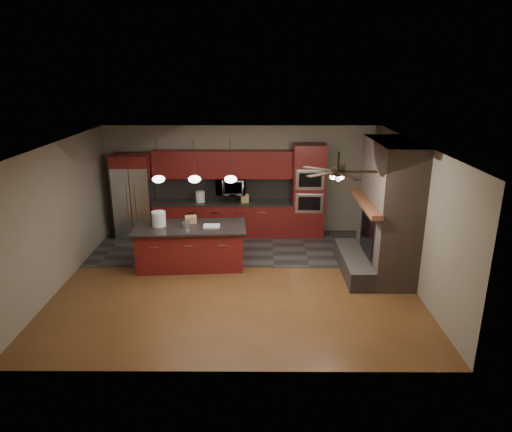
{
  "coord_description": "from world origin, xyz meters",
  "views": [
    {
      "loc": [
        0.42,
        -8.54,
        4.13
      ],
      "look_at": [
        0.38,
        0.6,
        1.19
      ],
      "focal_mm": 32.0,
      "sensor_mm": 36.0,
      "label": 1
    }
  ],
  "objects_px": {
    "white_bucket": "(159,219)",
    "paint_can": "(186,225)",
    "microwave": "(231,186)",
    "cardboard_box": "(191,220)",
    "counter_box": "(245,198)",
    "paint_tray": "(212,226)",
    "kitchen_island": "(191,246)",
    "oven_tower": "(308,191)",
    "counter_bucket": "(200,197)",
    "refrigerator": "(134,196)"
  },
  "relations": [
    {
      "from": "white_bucket",
      "to": "cardboard_box",
      "type": "relative_size",
      "value": 1.28
    },
    {
      "from": "oven_tower",
      "to": "paint_tray",
      "type": "height_order",
      "value": "oven_tower"
    },
    {
      "from": "microwave",
      "to": "refrigerator",
      "type": "distance_m",
      "value": 2.47
    },
    {
      "from": "oven_tower",
      "to": "kitchen_island",
      "type": "xyz_separation_m",
      "value": [
        -2.75,
        -1.99,
        -0.73
      ]
    },
    {
      "from": "paint_can",
      "to": "refrigerator",
      "type": "bearing_deg",
      "value": 129.26
    },
    {
      "from": "cardboard_box",
      "to": "counter_box",
      "type": "xyz_separation_m",
      "value": [
        1.13,
        1.72,
        0.01
      ]
    },
    {
      "from": "white_bucket",
      "to": "paint_tray",
      "type": "distance_m",
      "value": 1.15
    },
    {
      "from": "paint_can",
      "to": "counter_box",
      "type": "distance_m",
      "value": 2.33
    },
    {
      "from": "white_bucket",
      "to": "kitchen_island",
      "type": "bearing_deg",
      "value": -2.29
    },
    {
      "from": "kitchen_island",
      "to": "counter_box",
      "type": "distance_m",
      "value": 2.31
    },
    {
      "from": "kitchen_island",
      "to": "white_bucket",
      "type": "distance_m",
      "value": 0.9
    },
    {
      "from": "white_bucket",
      "to": "paint_can",
      "type": "xyz_separation_m",
      "value": [
        0.59,
        -0.08,
        -0.1
      ]
    },
    {
      "from": "paint_tray",
      "to": "microwave",
      "type": "bearing_deg",
      "value": 79.24
    },
    {
      "from": "oven_tower",
      "to": "refrigerator",
      "type": "bearing_deg",
      "value": -179.05
    },
    {
      "from": "paint_tray",
      "to": "counter_bucket",
      "type": "relative_size",
      "value": 1.3
    },
    {
      "from": "paint_can",
      "to": "counter_bucket",
      "type": "height_order",
      "value": "counter_bucket"
    },
    {
      "from": "oven_tower",
      "to": "white_bucket",
      "type": "distance_m",
      "value": 3.93
    },
    {
      "from": "counter_bucket",
      "to": "counter_box",
      "type": "bearing_deg",
      "value": -2.51
    },
    {
      "from": "counter_bucket",
      "to": "microwave",
      "type": "bearing_deg",
      "value": 3.64
    },
    {
      "from": "white_bucket",
      "to": "cardboard_box",
      "type": "height_order",
      "value": "white_bucket"
    },
    {
      "from": "refrigerator",
      "to": "paint_tray",
      "type": "height_order",
      "value": "refrigerator"
    },
    {
      "from": "refrigerator",
      "to": "paint_tray",
      "type": "xyz_separation_m",
      "value": [
        2.15,
        -1.94,
        -0.13
      ]
    },
    {
      "from": "microwave",
      "to": "oven_tower",
      "type": "bearing_deg",
      "value": -1.66
    },
    {
      "from": "kitchen_island",
      "to": "counter_box",
      "type": "height_order",
      "value": "counter_box"
    },
    {
      "from": "oven_tower",
      "to": "microwave",
      "type": "distance_m",
      "value": 1.98
    },
    {
      "from": "oven_tower",
      "to": "counter_box",
      "type": "distance_m",
      "value": 1.63
    },
    {
      "from": "white_bucket",
      "to": "counter_bucket",
      "type": "relative_size",
      "value": 1.18
    },
    {
      "from": "counter_bucket",
      "to": "refrigerator",
      "type": "bearing_deg",
      "value": -177.21
    },
    {
      "from": "paint_can",
      "to": "microwave",
      "type": "bearing_deg",
      "value": 67.99
    },
    {
      "from": "oven_tower",
      "to": "counter_box",
      "type": "relative_size",
      "value": 11.12
    },
    {
      "from": "microwave",
      "to": "refrigerator",
      "type": "relative_size",
      "value": 0.34
    },
    {
      "from": "microwave",
      "to": "white_bucket",
      "type": "bearing_deg",
      "value": -125.43
    },
    {
      "from": "paint_tray",
      "to": "counter_box",
      "type": "relative_size",
      "value": 1.65
    },
    {
      "from": "microwave",
      "to": "paint_can",
      "type": "distance_m",
      "value": 2.28
    },
    {
      "from": "refrigerator",
      "to": "paint_can",
      "type": "xyz_separation_m",
      "value": [
        1.61,
        -1.96,
        -0.09
      ]
    },
    {
      "from": "microwave",
      "to": "paint_tray",
      "type": "height_order",
      "value": "microwave"
    },
    {
      "from": "white_bucket",
      "to": "paint_tray",
      "type": "relative_size",
      "value": 0.9
    },
    {
      "from": "paint_tray",
      "to": "oven_tower",
      "type": "bearing_deg",
      "value": 38.97
    },
    {
      "from": "microwave",
      "to": "counter_bucket",
      "type": "height_order",
      "value": "microwave"
    },
    {
      "from": "oven_tower",
      "to": "counter_box",
      "type": "bearing_deg",
      "value": -178.49
    },
    {
      "from": "counter_box",
      "to": "paint_tray",
      "type": "bearing_deg",
      "value": -117.15
    },
    {
      "from": "cardboard_box",
      "to": "paint_can",
      "type": "bearing_deg",
      "value": -116.72
    },
    {
      "from": "oven_tower",
      "to": "kitchen_island",
      "type": "relative_size",
      "value": 0.97
    },
    {
      "from": "white_bucket",
      "to": "paint_can",
      "type": "relative_size",
      "value": 1.79
    },
    {
      "from": "microwave",
      "to": "paint_tray",
      "type": "bearing_deg",
      "value": -98.17
    },
    {
      "from": "white_bucket",
      "to": "counter_bucket",
      "type": "height_order",
      "value": "white_bucket"
    },
    {
      "from": "cardboard_box",
      "to": "counter_box",
      "type": "relative_size",
      "value": 1.16
    },
    {
      "from": "paint_tray",
      "to": "white_bucket",
      "type": "bearing_deg",
      "value": 174.62
    },
    {
      "from": "oven_tower",
      "to": "white_bucket",
      "type": "xyz_separation_m",
      "value": [
        -3.41,
        -1.96,
        -0.11
      ]
    },
    {
      "from": "microwave",
      "to": "counter_box",
      "type": "relative_size",
      "value": 3.42
    }
  ]
}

